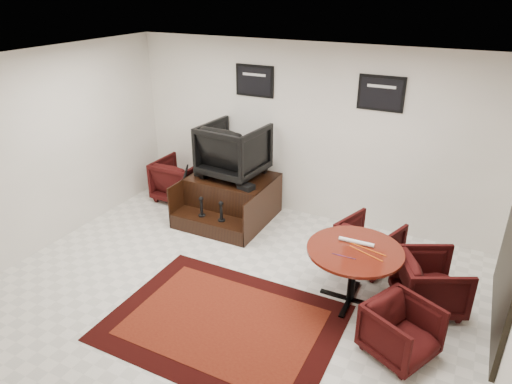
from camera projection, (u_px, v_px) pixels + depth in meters
ground at (230, 293)px, 5.76m from camera, size 6.00×6.00×0.00m
room_shell at (264, 163)px, 4.95m from camera, size 6.02×5.02×2.81m
area_rug at (224, 322)px, 5.26m from camera, size 2.57×1.93×0.01m
shine_podium at (231, 199)px, 7.52m from camera, size 1.34×1.38×0.69m
shine_chair at (234, 148)px, 7.28m from camera, size 1.01×0.95×0.96m
shoes_pair at (204, 171)px, 7.51m from camera, size 0.25×0.31×0.11m
polish_kit at (246, 187)px, 6.97m from camera, size 0.27×0.22×0.08m
umbrella_black at (182, 187)px, 7.59m from camera, size 0.35×0.13×0.93m
umbrella_hooked at (194, 181)px, 7.83m from camera, size 0.35×0.13×0.93m
armchair_side at (180, 178)px, 8.12m from camera, size 0.80×0.75×0.81m
meeting_table at (354, 256)px, 5.37m from camera, size 1.13×1.13×0.74m
table_chair_back at (369, 242)px, 6.19m from camera, size 0.90×0.87×0.73m
table_chair_window at (431, 280)px, 5.37m from camera, size 0.94×0.96×0.75m
table_chair_corner at (402, 328)px, 4.70m from camera, size 0.83×0.85×0.66m
paper_roll at (356, 242)px, 5.43m from camera, size 0.42×0.06×0.05m
table_clutter at (363, 252)px, 5.26m from camera, size 0.57×0.33×0.01m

